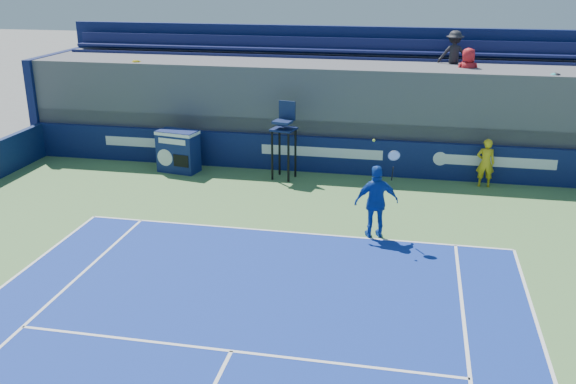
% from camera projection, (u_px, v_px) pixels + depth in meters
% --- Properties ---
extents(ball_person, '(0.56, 0.37, 1.52)m').
position_uv_depth(ball_person, '(486.00, 163.00, 19.64)').
color(ball_person, gold).
rests_on(ball_person, apron).
extents(back_hoarding, '(20.40, 0.21, 1.20)m').
position_uv_depth(back_hoarding, '(322.00, 155.00, 21.09)').
color(back_hoarding, '#0D1749').
rests_on(back_hoarding, ground).
extents(match_clock, '(1.43, 0.95, 1.40)m').
position_uv_depth(match_clock, '(178.00, 150.00, 21.11)').
color(match_clock, navy).
rests_on(match_clock, ground).
extents(umpire_chair, '(0.83, 0.83, 2.48)m').
position_uv_depth(umpire_chair, '(284.00, 132.00, 20.18)').
color(umpire_chair, black).
rests_on(umpire_chair, ground).
extents(tennis_player, '(1.18, 0.75, 2.57)m').
position_uv_depth(tennis_player, '(376.00, 202.00, 15.91)').
color(tennis_player, '#1442A6').
rests_on(tennis_player, apron).
extents(stadium_seating, '(21.00, 4.05, 4.45)m').
position_uv_depth(stadium_seating, '(331.00, 105.00, 22.56)').
color(stadium_seating, '#535358').
rests_on(stadium_seating, ground).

